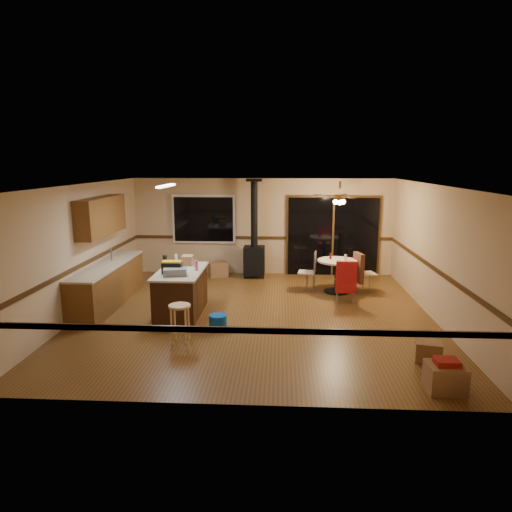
# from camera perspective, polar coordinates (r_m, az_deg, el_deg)

# --- Properties ---
(floor) EXTENTS (7.00, 7.00, 0.00)m
(floor) POSITION_cam_1_polar(r_m,az_deg,el_deg) (9.30, -0.10, -7.33)
(floor) COLOR brown
(floor) RESTS_ON ground
(ceiling) EXTENTS (7.00, 7.00, 0.00)m
(ceiling) POSITION_cam_1_polar(r_m,az_deg,el_deg) (8.80, -0.11, 8.88)
(ceiling) COLOR silver
(ceiling) RESTS_ON ground
(wall_back) EXTENTS (7.00, 0.00, 7.00)m
(wall_back) POSITION_cam_1_polar(r_m,az_deg,el_deg) (12.41, 0.82, 3.68)
(wall_back) COLOR tan
(wall_back) RESTS_ON ground
(wall_front) EXTENTS (7.00, 0.00, 7.00)m
(wall_front) POSITION_cam_1_polar(r_m,az_deg,el_deg) (5.58, -2.19, -6.42)
(wall_front) COLOR tan
(wall_front) RESTS_ON ground
(wall_left) EXTENTS (0.00, 7.00, 7.00)m
(wall_left) POSITION_cam_1_polar(r_m,az_deg,el_deg) (9.80, -20.99, 0.73)
(wall_left) COLOR tan
(wall_left) RESTS_ON ground
(wall_right) EXTENTS (0.00, 7.00, 7.00)m
(wall_right) POSITION_cam_1_polar(r_m,az_deg,el_deg) (9.43, 21.63, 0.28)
(wall_right) COLOR tan
(wall_right) RESTS_ON ground
(chair_rail) EXTENTS (7.00, 7.00, 0.08)m
(chair_rail) POSITION_cam_1_polar(r_m,az_deg,el_deg) (9.02, -0.11, -1.32)
(chair_rail) COLOR #3E250F
(chair_rail) RESTS_ON ground
(window) EXTENTS (1.72, 0.10, 1.32)m
(window) POSITION_cam_1_polar(r_m,az_deg,el_deg) (12.50, -6.55, 4.59)
(window) COLOR black
(window) RESTS_ON ground
(sliding_door) EXTENTS (2.52, 0.10, 2.10)m
(sliding_door) POSITION_cam_1_polar(r_m,az_deg,el_deg) (12.46, 9.58, 2.39)
(sliding_door) COLOR black
(sliding_door) RESTS_ON ground
(lower_cabinets) EXTENTS (0.60, 3.00, 0.86)m
(lower_cabinets) POSITION_cam_1_polar(r_m,az_deg,el_deg) (10.32, -18.00, -3.49)
(lower_cabinets) COLOR brown
(lower_cabinets) RESTS_ON ground
(countertop) EXTENTS (0.64, 3.04, 0.04)m
(countertop) POSITION_cam_1_polar(r_m,az_deg,el_deg) (10.22, -18.16, -1.05)
(countertop) COLOR #C1B196
(countertop) RESTS_ON lower_cabinets
(upper_cabinets) EXTENTS (0.35, 2.00, 0.80)m
(upper_cabinets) POSITION_cam_1_polar(r_m,az_deg,el_deg) (10.28, -18.77, 4.76)
(upper_cabinets) COLOR brown
(upper_cabinets) RESTS_ON ground
(kitchen_island) EXTENTS (0.88, 1.68, 0.90)m
(kitchen_island) POSITION_cam_1_polar(r_m,az_deg,el_deg) (9.37, -9.33, -4.45)
(kitchen_island) COLOR #321B0C
(kitchen_island) RESTS_ON ground
(wood_stove) EXTENTS (0.55, 0.50, 2.52)m
(wood_stove) POSITION_cam_1_polar(r_m,az_deg,el_deg) (12.07, -0.22, 0.70)
(wood_stove) COLOR black
(wood_stove) RESTS_ON ground
(ceiling_fan) EXTENTS (0.24, 0.24, 0.55)m
(ceiling_fan) POSITION_cam_1_polar(r_m,az_deg,el_deg) (10.62, 10.41, 7.08)
(ceiling_fan) COLOR brown
(ceiling_fan) RESTS_ON ceiling
(fluorescent_strip) EXTENTS (0.10, 1.20, 0.04)m
(fluorescent_strip) POSITION_cam_1_polar(r_m,az_deg,el_deg) (9.38, -11.18, 8.59)
(fluorescent_strip) COLOR white
(fluorescent_strip) RESTS_ON ceiling
(toolbox_grey) EXTENTS (0.48, 0.33, 0.14)m
(toolbox_grey) POSITION_cam_1_polar(r_m,az_deg,el_deg) (8.84, -10.09, -2.00)
(toolbox_grey) COLOR slate
(toolbox_grey) RESTS_ON kitchen_island
(toolbox_black) EXTENTS (0.38, 0.20, 0.21)m
(toolbox_black) POSITION_cam_1_polar(r_m,az_deg,el_deg) (9.04, -10.45, -1.46)
(toolbox_black) COLOR black
(toolbox_black) RESTS_ON kitchen_island
(toolbox_yellow_lid) EXTENTS (0.37, 0.20, 0.03)m
(toolbox_yellow_lid) POSITION_cam_1_polar(r_m,az_deg,el_deg) (9.02, -10.48, -0.71)
(toolbox_yellow_lid) COLOR gold
(toolbox_yellow_lid) RESTS_ON toolbox_black
(box_on_island) EXTENTS (0.23, 0.31, 0.20)m
(box_on_island) POSITION_cam_1_polar(r_m,az_deg,el_deg) (9.70, -8.57, -0.52)
(box_on_island) COLOR brown
(box_on_island) RESTS_ON kitchen_island
(bottle_dark) EXTENTS (0.11, 0.11, 0.30)m
(bottle_dark) POSITION_cam_1_polar(r_m,az_deg,el_deg) (9.35, -11.30, -0.78)
(bottle_dark) COLOR black
(bottle_dark) RESTS_ON kitchen_island
(bottle_pink) EXTENTS (0.08, 0.08, 0.20)m
(bottle_pink) POSITION_cam_1_polar(r_m,az_deg,el_deg) (9.19, -7.46, -1.17)
(bottle_pink) COLOR #D84C8C
(bottle_pink) RESTS_ON kitchen_island
(bottle_white) EXTENTS (0.07, 0.07, 0.18)m
(bottle_white) POSITION_cam_1_polar(r_m,az_deg,el_deg) (9.97, -9.96, -0.30)
(bottle_white) COLOR white
(bottle_white) RESTS_ON kitchen_island
(bar_stool) EXTENTS (0.45, 0.45, 0.67)m
(bar_stool) POSITION_cam_1_polar(r_m,az_deg,el_deg) (7.92, -9.47, -8.37)
(bar_stool) COLOR tan
(bar_stool) RESTS_ON floor
(blue_bucket) EXTENTS (0.36, 0.36, 0.28)m
(blue_bucket) POSITION_cam_1_polar(r_m,az_deg,el_deg) (8.50, -4.78, -8.24)
(blue_bucket) COLOR #0B4B9E
(blue_bucket) RESTS_ON floor
(dining_table) EXTENTS (0.93, 0.93, 0.78)m
(dining_table) POSITION_cam_1_polar(r_m,az_deg,el_deg) (10.88, 10.09, -1.77)
(dining_table) COLOR black
(dining_table) RESTS_ON ground
(glass_red) EXTENTS (0.07, 0.07, 0.15)m
(glass_red) POSITION_cam_1_polar(r_m,az_deg,el_deg) (10.89, 9.30, 0.00)
(glass_red) COLOR #590C14
(glass_red) RESTS_ON dining_table
(glass_cream) EXTENTS (0.07, 0.07, 0.14)m
(glass_cream) POSITION_cam_1_polar(r_m,az_deg,el_deg) (10.78, 11.13, -0.19)
(glass_cream) COLOR beige
(glass_cream) RESTS_ON dining_table
(chair_left) EXTENTS (0.46, 0.46, 0.51)m
(chair_left) POSITION_cam_1_polar(r_m,az_deg,el_deg) (10.89, 6.94, -1.35)
(chair_left) COLOR tan
(chair_left) RESTS_ON ground
(chair_near) EXTENTS (0.44, 0.48, 0.70)m
(chair_near) POSITION_cam_1_polar(r_m,az_deg,el_deg) (10.02, 11.21, -2.59)
(chair_near) COLOR tan
(chair_near) RESTS_ON ground
(chair_right) EXTENTS (0.55, 0.52, 0.70)m
(chair_right) POSITION_cam_1_polar(r_m,az_deg,el_deg) (10.94, 12.82, -1.46)
(chair_right) COLOR tan
(chair_right) RESTS_ON ground
(box_under_window) EXTENTS (0.60, 0.54, 0.39)m
(box_under_window) POSITION_cam_1_polar(r_m,az_deg,el_deg) (12.33, -4.76, -1.64)
(box_under_window) COLOR brown
(box_under_window) RESTS_ON floor
(box_corner_a) EXTENTS (0.50, 0.42, 0.37)m
(box_corner_a) POSITION_cam_1_polar(r_m,az_deg,el_deg) (6.84, 22.59, -13.86)
(box_corner_a) COLOR brown
(box_corner_a) RESTS_ON floor
(box_corner_b) EXTENTS (0.45, 0.41, 0.31)m
(box_corner_b) POSITION_cam_1_polar(r_m,az_deg,el_deg) (7.69, 20.74, -11.07)
(box_corner_b) COLOR brown
(box_corner_b) RESTS_ON floor
(box_small_red) EXTENTS (0.31, 0.26, 0.08)m
(box_small_red) POSITION_cam_1_polar(r_m,az_deg,el_deg) (6.75, 22.75, -12.11)
(box_small_red) COLOR maroon
(box_small_red) RESTS_ON box_corner_a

